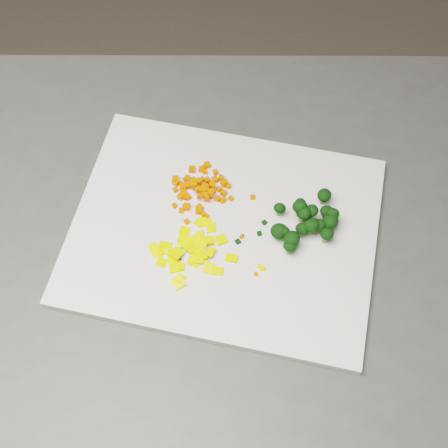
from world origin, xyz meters
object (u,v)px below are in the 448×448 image
(counter_block, at_px, (216,363))
(carrot_pile, at_px, (200,186))
(cutting_board, at_px, (224,230))
(pepper_pile, at_px, (193,250))
(broccoli_pile, at_px, (299,211))

(counter_block, relative_size, carrot_pile, 11.74)
(carrot_pile, bearing_deg, cutting_board, -43.52)
(counter_block, bearing_deg, pepper_pile, -174.30)
(carrot_pile, distance_m, broccoli_pile, 0.14)
(broccoli_pile, bearing_deg, cutting_board, -157.36)
(counter_block, xyz_separation_m, pepper_pile, (-0.02, -0.00, 0.47))
(pepper_pile, distance_m, broccoli_pile, 0.15)
(carrot_pile, bearing_deg, counter_block, -63.71)
(counter_block, bearing_deg, broccoli_pile, 41.01)
(counter_block, relative_size, broccoli_pile, 9.79)
(cutting_board, relative_size, carrot_pile, 4.50)
(carrot_pile, distance_m, pepper_pile, 0.10)
(cutting_board, bearing_deg, pepper_pile, -120.78)
(cutting_board, xyz_separation_m, pepper_pile, (-0.03, -0.05, 0.01))
(pepper_pile, relative_size, broccoli_pile, 0.97)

